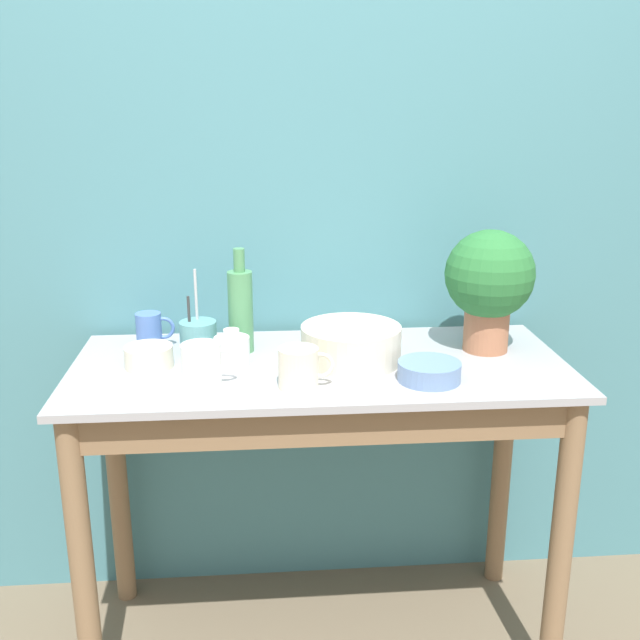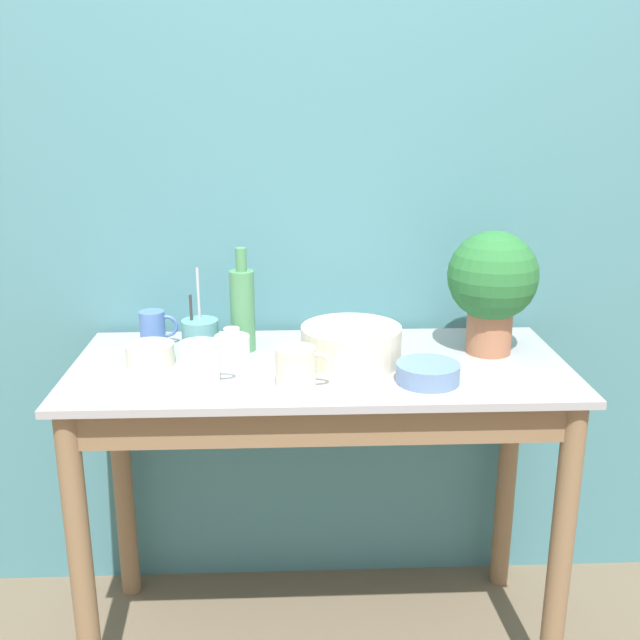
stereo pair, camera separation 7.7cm
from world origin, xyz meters
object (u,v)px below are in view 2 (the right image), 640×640
at_px(bowl_small_blue, 428,373).
at_px(mug_white, 201,362).
at_px(potted_plant, 492,282).
at_px(bowl_wash_large, 351,345).
at_px(mug_cream, 296,367).
at_px(utensil_cup, 200,336).
at_px(bowl_small_cream, 150,354).
at_px(bottle_tall, 242,308).
at_px(bottle_short, 232,349).
at_px(mug_blue, 154,328).

bearing_deg(bowl_small_blue, mug_white, 177.12).
bearing_deg(potted_plant, mug_white, -166.13).
xyz_separation_m(potted_plant, mug_white, (-0.77, -0.19, -0.15)).
bearing_deg(bowl_wash_large, mug_cream, -130.76).
bearing_deg(mug_white, utensil_cup, 96.65).
relative_size(bowl_wash_large, utensil_cup, 1.14).
height_order(bowl_wash_large, bowl_small_cream, bowl_wash_large).
bearing_deg(bowl_small_blue, bowl_small_cream, 167.52).
bearing_deg(mug_white, potted_plant, 13.87).
height_order(potted_plant, bowl_small_blue, potted_plant).
relative_size(bowl_small_blue, utensil_cup, 0.67).
distance_m(bottle_tall, bowl_small_blue, 0.55).
relative_size(bottle_tall, mug_cream, 2.13).
height_order(bottle_short, utensil_cup, utensil_cup).
height_order(potted_plant, bottle_short, potted_plant).
bearing_deg(mug_cream, bowl_small_blue, 3.34).
relative_size(bottle_tall, bowl_small_blue, 1.84).
bearing_deg(mug_cream, bottle_tall, 116.99).
bearing_deg(utensil_cup, bowl_wash_large, -13.94).
distance_m(bottle_tall, bottle_short, 0.14).
relative_size(mug_cream, bowl_small_cream, 1.07).
distance_m(mug_white, mug_cream, 0.24).
relative_size(potted_plant, mug_blue, 3.11).
relative_size(bottle_short, mug_white, 0.73).
xyz_separation_m(bowl_wash_large, mug_white, (-0.38, -0.12, 0.00)).
bearing_deg(mug_blue, bowl_wash_large, -17.50).
height_order(mug_blue, mug_white, mug_white).
xyz_separation_m(potted_plant, bowl_small_cream, (-0.92, -0.06, -0.17)).
distance_m(bottle_tall, utensil_cup, 0.14).
xyz_separation_m(bottle_tall, bottle_short, (-0.02, -0.12, -0.08)).
bearing_deg(bowl_wash_large, potted_plant, 9.82).
relative_size(potted_plant, bottle_short, 3.39).
relative_size(mug_cream, utensil_cup, 0.58).
relative_size(bottle_short, bowl_small_cream, 0.79).
height_order(bottle_tall, mug_cream, bottle_tall).
bearing_deg(potted_plant, bottle_short, -174.39).
xyz_separation_m(mug_cream, bowl_small_blue, (0.33, 0.02, -0.03)).
xyz_separation_m(bottle_short, bowl_small_blue, (0.49, -0.15, -0.02)).
xyz_separation_m(bowl_small_blue, utensil_cup, (-0.59, 0.25, 0.02)).
height_order(bowl_wash_large, bottle_short, same).
relative_size(potted_plant, bowl_wash_large, 1.27).
height_order(bowl_small_blue, utensil_cup, utensil_cup).
height_order(bowl_wash_large, mug_white, mug_white).
bearing_deg(utensil_cup, bottle_short, -47.52).
bearing_deg(potted_plant, utensil_cup, 177.50).
bearing_deg(mug_white, bowl_wash_large, 17.81).
xyz_separation_m(mug_white, mug_cream, (0.24, -0.05, -0.00)).
bearing_deg(bottle_short, mug_blue, 143.28).
relative_size(bottle_tall, bowl_small_cream, 2.29).
xyz_separation_m(mug_cream, utensil_cup, (-0.26, 0.27, -0.00)).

